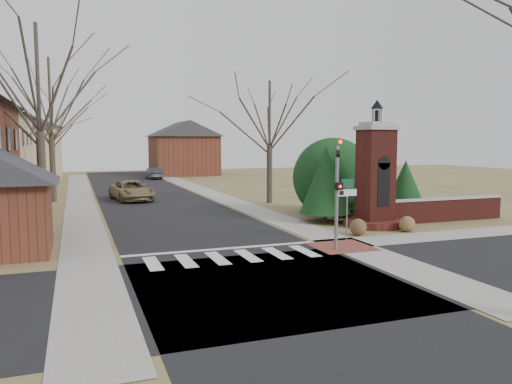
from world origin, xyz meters
name	(u,v)px	position (x,y,z in m)	size (l,w,h in m)	color
ground	(239,262)	(0.00, 0.00, 0.00)	(120.00, 120.00, 0.00)	brown
main_street	(151,198)	(0.00, 22.00, 0.01)	(8.00, 70.00, 0.01)	black
cross_street	(270,284)	(0.00, -3.00, 0.01)	(120.00, 8.00, 0.01)	black
crosswalk_zone	(233,257)	(0.00, 0.80, 0.01)	(8.00, 2.20, 0.02)	silver
stop_bar	(222,249)	(0.00, 2.30, 0.01)	(8.00, 0.35, 0.02)	silver
sidewalk_right_main	(216,195)	(5.20, 22.00, 0.01)	(2.00, 60.00, 0.02)	gray
sidewalk_left	(80,201)	(-5.20, 22.00, 0.01)	(2.00, 60.00, 0.02)	gray
curb_apron	(342,247)	(4.80, 1.00, 0.01)	(2.40, 2.40, 0.02)	brown
traffic_signal_pole	(337,186)	(4.30, 0.57, 2.59)	(0.28, 0.41, 4.50)	slate
sign_post	(347,197)	(5.59, 1.99, 1.95)	(0.90, 0.07, 2.75)	slate
brick_gate_monument	(375,184)	(9.00, 4.99, 2.17)	(3.20, 3.20, 6.47)	#5D211B
brick_garden_wall	(445,209)	(13.50, 5.00, 0.66)	(7.50, 0.50, 1.30)	#5D211B
house_distant_left	(15,142)	(-12.01, 48.00, 4.25)	(10.80, 8.80, 8.53)	tan
house_distant_right	(183,147)	(7.99, 47.99, 3.65)	(8.80, 8.80, 7.30)	brown
evergreen_near	(326,180)	(7.20, 7.00, 2.30)	(2.80, 2.80, 4.10)	#473D33
evergreen_mid	(366,172)	(10.50, 8.20, 2.60)	(3.40, 3.40, 4.70)	#473D33
evergreen_far	(405,184)	(12.50, 7.20, 1.90)	(2.40, 2.40, 3.30)	#473D33
evergreen_mass	(333,174)	(9.00, 9.50, 2.40)	(4.80, 4.80, 4.80)	black
bare_tree_0	(37,70)	(-7.00, 9.00, 7.70)	(8.05, 8.05, 11.15)	#473D33
bare_tree_1	(50,90)	(-7.00, 22.00, 8.03)	(8.40, 8.40, 11.64)	#473D33
bare_tree_2	(50,114)	(-7.50, 35.00, 7.03)	(7.35, 7.35, 10.19)	#473D33
bare_tree_3	(270,108)	(7.50, 16.00, 6.69)	(7.00, 7.00, 9.70)	#473D33
pickup_truck	(132,191)	(-1.60, 20.83, 0.73)	(2.43, 5.28, 1.47)	olive
distant_car	(153,173)	(3.12, 41.79, 0.66)	(1.39, 3.98, 1.31)	#303338
dry_shrub_left	(358,227)	(6.80, 3.00, 0.40)	(0.79, 0.79, 0.79)	brown
dry_shrub_right	(407,224)	(9.53, 3.00, 0.38)	(0.77, 0.77, 0.77)	brown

